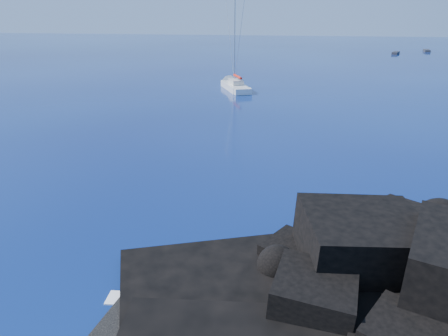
% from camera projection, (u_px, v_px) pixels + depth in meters
% --- Properties ---
extents(surf_foam, '(10.00, 8.00, 0.06)m').
position_uv_depth(surf_foam, '(242.00, 279.00, 19.16)').
color(surf_foam, white).
rests_on(surf_foam, ground).
extents(sailboat, '(7.11, 12.11, 12.68)m').
position_uv_depth(sailboat, '(235.00, 90.00, 64.59)').
color(sailboat, silver).
rests_on(sailboat, ground).
extents(distant_boat_a, '(2.79, 4.67, 0.59)m').
position_uv_depth(distant_boat_a, '(396.00, 54.00, 116.84)').
color(distant_boat_a, black).
rests_on(distant_boat_a, ground).
extents(distant_boat_b, '(1.80, 4.61, 0.60)m').
position_uv_depth(distant_boat_b, '(427.00, 52.00, 123.40)').
color(distant_boat_b, '#27272C').
rests_on(distant_boat_b, ground).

